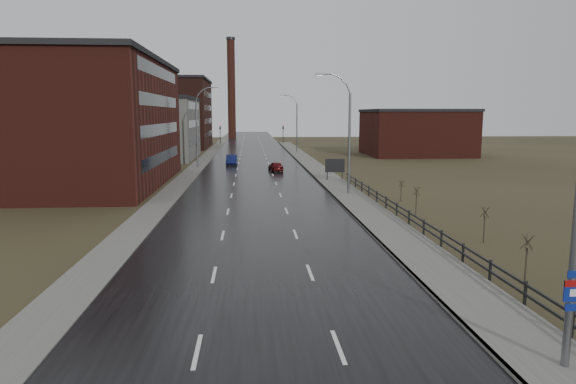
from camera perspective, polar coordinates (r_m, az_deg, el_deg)
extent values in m
cube|color=black|center=(72.13, -3.81, 2.61)|extent=(14.00, 300.00, 0.06)
cube|color=#595651|center=(48.20, 6.72, -0.39)|extent=(3.20, 180.00, 0.18)
cube|color=slate|center=(47.94, 4.93, -0.41)|extent=(0.16, 180.00, 0.18)
cube|color=#595651|center=(72.53, -10.31, 2.54)|extent=(2.40, 260.00, 0.12)
cube|color=#471914|center=(60.32, -24.28, 6.84)|extent=(22.00, 28.00, 13.00)
cube|color=black|center=(60.57, -24.68, 13.23)|extent=(22.44, 28.56, 0.50)
cube|color=black|center=(57.70, -13.74, 3.82)|extent=(0.06, 22.40, 1.20)
cube|color=black|center=(57.54, -13.84, 6.80)|extent=(0.06, 22.40, 1.20)
cube|color=black|center=(57.53, -13.95, 9.79)|extent=(0.06, 22.40, 1.20)
cube|color=black|center=(57.68, -14.07, 12.77)|extent=(0.06, 22.40, 1.20)
cube|color=slate|center=(91.45, -15.37, 6.72)|extent=(16.00, 20.00, 10.00)
cube|color=black|center=(91.45, -15.51, 10.01)|extent=(16.32, 20.40, 0.50)
cube|color=black|center=(90.34, -10.33, 5.60)|extent=(0.06, 16.00, 1.20)
cube|color=black|center=(90.24, -10.38, 7.50)|extent=(0.06, 16.00, 1.20)
cube|color=black|center=(90.24, -10.43, 9.40)|extent=(0.06, 16.00, 1.20)
cube|color=#331611|center=(121.82, -15.04, 8.32)|extent=(26.00, 24.00, 15.00)
cube|color=black|center=(122.05, -15.19, 11.96)|extent=(26.52, 24.48, 0.50)
cube|color=black|center=(120.19, -8.83, 6.36)|extent=(0.06, 19.20, 1.20)
cube|color=black|center=(120.11, -8.87, 7.79)|extent=(0.06, 19.20, 1.20)
cube|color=black|center=(120.11, -8.90, 9.22)|extent=(0.06, 19.20, 1.20)
cube|color=black|center=(120.18, -8.93, 10.65)|extent=(0.06, 19.20, 1.20)
cube|color=#471914|center=(98.73, 14.03, 6.31)|extent=(18.00, 16.00, 8.00)
cube|color=black|center=(98.67, 14.12, 8.78)|extent=(18.36, 16.32, 0.50)
cylinder|color=#331611|center=(161.98, -6.30, 11.23)|extent=(2.40, 2.40, 30.00)
cylinder|color=black|center=(163.40, -6.40, 16.60)|extent=(2.70, 2.70, 0.80)
cube|color=navy|center=(17.12, 29.29, -7.98)|extent=(0.45, 0.04, 0.22)
cube|color=navy|center=(17.26, 29.17, -9.58)|extent=(0.60, 0.04, 0.65)
cube|color=maroon|center=(17.19, 29.24, -8.86)|extent=(0.60, 0.04, 0.20)
cube|color=navy|center=(17.41, 29.04, -11.15)|extent=(0.45, 0.04, 0.22)
cube|color=silver|center=(17.26, 29.19, -9.76)|extent=(0.26, 0.02, 0.22)
cylinder|color=slate|center=(48.71, 6.82, 5.22)|extent=(0.24, 0.24, 9.50)
cylinder|color=slate|center=(48.65, 6.74, 11.29)|extent=(0.51, 0.14, 0.98)
cylinder|color=slate|center=(48.60, 6.19, 12.15)|extent=(0.81, 0.14, 0.81)
cylinder|color=slate|center=(48.51, 5.35, 12.73)|extent=(0.98, 0.14, 0.51)
cylinder|color=slate|center=(48.39, 4.34, 12.95)|extent=(1.01, 0.14, 0.14)
cube|color=slate|center=(48.29, 3.51, 12.91)|extent=(0.70, 0.28, 0.18)
cube|color=silver|center=(48.28, 3.51, 12.79)|extent=(0.50, 0.20, 0.04)
cylinder|color=slate|center=(74.16, -10.09, 6.32)|extent=(0.24, 0.24, 9.50)
cylinder|color=slate|center=(74.12, -10.07, 10.30)|extent=(0.51, 0.14, 0.98)
cylinder|color=slate|center=(74.10, -9.71, 10.86)|extent=(0.81, 0.14, 0.81)
cylinder|color=slate|center=(74.06, -9.16, 11.25)|extent=(0.98, 0.14, 0.51)
cylinder|color=slate|center=(74.00, -8.50, 11.39)|extent=(1.01, 0.14, 0.14)
cube|color=slate|center=(73.95, -7.96, 11.37)|extent=(0.70, 0.28, 0.18)
cube|color=silver|center=(73.95, -7.96, 11.29)|extent=(0.50, 0.20, 0.04)
cylinder|color=slate|center=(102.19, 1.00, 7.06)|extent=(0.24, 0.24, 9.50)
cylinder|color=slate|center=(102.16, 0.91, 9.95)|extent=(0.51, 0.14, 0.98)
cylinder|color=slate|center=(102.14, 0.64, 10.35)|extent=(0.81, 0.14, 0.81)
cylinder|color=slate|center=(102.10, 0.23, 10.62)|extent=(0.98, 0.14, 0.51)
cylinder|color=slate|center=(102.04, -0.25, 10.71)|extent=(1.01, 0.14, 0.14)
cube|color=slate|center=(101.99, -0.64, 10.69)|extent=(0.70, 0.28, 0.18)
cube|color=silver|center=(101.99, -0.64, 10.63)|extent=(0.50, 0.20, 0.04)
cube|color=black|center=(20.36, 29.02, -12.81)|extent=(0.10, 0.10, 1.10)
cube|color=black|center=(22.76, 24.85, -10.28)|extent=(0.10, 0.10, 1.10)
cube|color=black|center=(25.29, 21.54, -8.21)|extent=(0.10, 0.10, 1.10)
cube|color=black|center=(27.91, 18.87, -6.50)|extent=(0.10, 0.10, 1.10)
cube|color=black|center=(30.59, 16.67, -5.08)|extent=(0.10, 0.10, 1.10)
cube|color=black|center=(33.34, 14.84, -3.88)|extent=(0.10, 0.10, 1.10)
cube|color=black|center=(36.12, 13.30, -2.87)|extent=(0.10, 0.10, 1.10)
cube|color=black|center=(38.94, 11.98, -1.99)|extent=(0.10, 0.10, 1.10)
cube|color=black|center=(41.78, 10.84, -1.24)|extent=(0.10, 0.10, 1.10)
cube|color=black|center=(44.64, 9.84, -0.58)|extent=(0.10, 0.10, 1.10)
cube|color=black|center=(47.52, 8.97, 0.00)|extent=(0.10, 0.10, 1.10)
cube|color=black|center=(50.41, 8.20, 0.51)|extent=(0.10, 0.10, 1.10)
cube|color=black|center=(53.32, 7.51, 0.97)|extent=(0.10, 0.10, 1.10)
cube|color=black|center=(56.23, 6.89, 1.38)|extent=(0.10, 0.10, 1.10)
cube|color=black|center=(32.79, 15.15, -3.39)|extent=(0.08, 53.00, 0.10)
cube|color=black|center=(32.88, 15.13, -4.07)|extent=(0.08, 53.00, 0.10)
cylinder|color=#382D23|center=(25.57, 24.92, -7.51)|extent=(0.08, 0.08, 1.72)
cylinder|color=#382D23|center=(25.32, 25.18, -5.07)|extent=(0.04, 0.58, 0.68)
cylinder|color=#382D23|center=(25.34, 25.06, -5.05)|extent=(0.55, 0.22, 0.69)
cylinder|color=#382D23|center=(25.30, 24.97, -5.06)|extent=(0.33, 0.49, 0.70)
cylinder|color=#382D23|center=(25.25, 25.03, -5.09)|extent=(0.33, 0.49, 0.70)
cylinder|color=#382D23|center=(25.26, 25.16, -5.10)|extent=(0.55, 0.22, 0.69)
cylinder|color=#382D23|center=(32.83, 20.96, -3.90)|extent=(0.08, 0.08, 1.62)
cylinder|color=#382D23|center=(32.65, 21.14, -2.10)|extent=(0.04, 0.55, 0.64)
cylinder|color=#382D23|center=(32.67, 21.05, -2.08)|extent=(0.52, 0.21, 0.65)
cylinder|color=#382D23|center=(32.63, 20.97, -2.09)|extent=(0.31, 0.46, 0.66)
cylinder|color=#382D23|center=(32.58, 21.01, -2.11)|extent=(0.31, 0.46, 0.66)
cylinder|color=#382D23|center=(32.59, 21.12, -2.11)|extent=(0.52, 0.21, 0.65)
cylinder|color=#382D23|center=(39.59, 14.05, -1.46)|extent=(0.08, 0.08, 1.69)
cylinder|color=#382D23|center=(39.43, 14.18, 0.11)|extent=(0.04, 0.57, 0.67)
cylinder|color=#382D23|center=(39.47, 14.11, 0.12)|extent=(0.54, 0.22, 0.68)
cylinder|color=#382D23|center=(39.43, 14.04, 0.12)|extent=(0.33, 0.48, 0.68)
cylinder|color=#382D23|center=(39.38, 14.07, 0.10)|extent=(0.33, 0.48, 0.68)
cylinder|color=#382D23|center=(39.38, 14.15, 0.10)|extent=(0.54, 0.22, 0.68)
cylinder|color=#382D23|center=(46.19, 12.44, -0.18)|extent=(0.08, 0.08, 1.37)
cylinder|color=#382D23|center=(46.08, 12.54, 0.91)|extent=(0.04, 0.47, 0.55)
cylinder|color=#382D23|center=(46.11, 12.48, 0.92)|extent=(0.45, 0.18, 0.55)
cylinder|color=#382D23|center=(46.08, 12.42, 0.92)|extent=(0.27, 0.40, 0.56)
cylinder|color=#382D23|center=(46.02, 12.44, 0.91)|extent=(0.27, 0.40, 0.56)
cylinder|color=#382D23|center=(46.02, 12.51, 0.90)|extent=(0.45, 0.18, 0.55)
cube|color=black|center=(58.65, 4.38, 2.06)|extent=(0.10, 0.10, 1.80)
cube|color=black|center=(58.93, 6.03, 2.07)|extent=(0.10, 0.10, 1.80)
cube|color=silver|center=(58.63, 5.23, 2.95)|extent=(2.13, 0.08, 1.44)
cube|color=black|center=(58.59, 5.24, 2.94)|extent=(2.23, 0.04, 1.54)
cylinder|color=black|center=(132.03, -7.54, 6.42)|extent=(0.16, 0.16, 5.20)
imported|color=black|center=(131.97, -7.56, 7.35)|extent=(0.58, 2.73, 1.10)
sphere|color=#FF190C|center=(131.81, -7.57, 7.48)|extent=(0.18, 0.18, 0.18)
cylinder|color=black|center=(132.10, -0.55, 6.49)|extent=(0.16, 0.16, 5.20)
imported|color=black|center=(132.03, -0.55, 7.42)|extent=(0.58, 2.73, 1.10)
sphere|color=#FF190C|center=(131.88, -0.55, 7.55)|extent=(0.18, 0.18, 0.18)
imported|color=#0E1547|center=(77.49, -6.26, 3.54)|extent=(1.62, 4.62, 1.52)
imported|color=#560E11|center=(68.33, -1.36, 2.81)|extent=(2.06, 4.02, 1.31)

